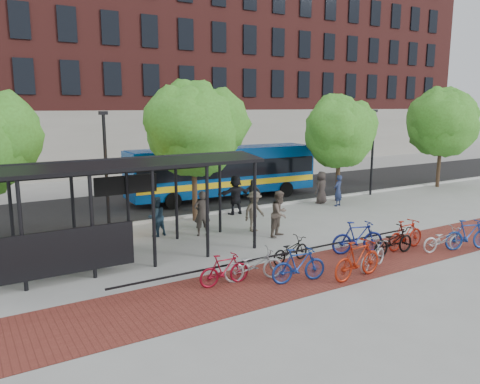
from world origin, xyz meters
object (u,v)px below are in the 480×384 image
bike_9 (406,235)px  pedestrian_7 (338,191)px  bike_11 (468,235)px  tree_d (443,119)px  bike_5 (358,259)px  bike_2 (253,265)px  pedestrian_3 (254,211)px  bus (223,170)px  pedestrian_6 (321,187)px  bike_8 (393,241)px  pedestrian_8 (280,214)px  pedestrian_1 (202,213)px  lamp_post_left (106,168)px  tree_b (195,125)px  bus_shelter (106,176)px  bike_1 (224,270)px  bike_3 (299,265)px  pedestrian_5 (236,195)px  bike_7 (358,237)px  bike_4 (290,250)px  bike_10 (443,239)px  bike_6 (373,256)px  lamp_post_right (373,150)px  pedestrian_4 (252,195)px  pedestrian_2 (156,217)px  tree_c (340,129)px

bike_9 → pedestrian_7: bearing=-26.0°
bike_9 → bike_11: bike_11 is taller
tree_d → bike_5: bearing=-150.8°
bike_2 → pedestrian_3: 5.81m
bus → pedestrian_6: 5.67m
bike_8 → pedestrian_8: size_ratio=1.02×
bike_2 → bike_5: 3.27m
pedestrian_1 → pedestrian_7: size_ratio=1.12×
tree_d → lamp_post_left: (-22.10, 0.25, -1.72)m
tree_b → bus: 5.88m
tree_b → pedestrian_7: bearing=-8.1°
bike_8 → pedestrian_6: size_ratio=1.09×
lamp_post_left → pedestrian_8: bearing=-38.4°
bus_shelter → lamp_post_left: 4.24m
pedestrian_1 → bike_1: bearing=86.1°
bike_3 → pedestrian_5: (3.06, 8.92, 0.44)m
pedestrian_5 → pedestrian_8: 4.46m
bike_1 → bike_7: bearing=-85.2°
bus_shelter → bike_8: bus_shelter is taller
bus_shelter → bike_4: 6.79m
bike_3 → pedestrian_5: 9.44m
pedestrian_6 → bike_4: bearing=28.3°
bus_shelter → bike_7: bearing=-25.8°
pedestrian_3 → pedestrian_7: 7.00m
bike_10 → pedestrian_5: pedestrian_5 is taller
bike_6 → bike_9: size_ratio=0.92×
tree_b → bike_10: 11.51m
bike_9 → bike_11: (1.97, -1.26, 0.01)m
bike_7 → bike_10: bearing=-100.1°
tree_d → pedestrian_8: bearing=-165.1°
bike_4 → bike_7: bike_7 is taller
bus_shelter → bike_2: (3.28, -4.15, -2.49)m
bike_2 → lamp_post_right: bearing=-45.9°
lamp_post_right → bus_shelter: bearing=-166.6°
bike_3 → bike_8: (4.61, 0.33, -0.03)m
lamp_post_right → pedestrian_3: 11.36m
bus → pedestrian_1: bearing=-123.2°
tree_b → pedestrian_4: (3.33, 0.26, -3.64)m
bike_10 → bike_4: bearing=83.4°
bike_10 → bike_8: bearing=82.8°
bike_5 → pedestrian_2: bearing=19.8°
bike_9 → bike_10: (0.97, -0.92, -0.10)m
tree_c → bike_6: tree_c is taller
bike_10 → pedestrian_6: 9.27m
tree_c → bike_1: tree_c is taller
bus_shelter → pedestrian_6: size_ratio=5.92×
bike_4 → bike_9: size_ratio=0.88×
bike_2 → pedestrian_4: size_ratio=1.17×
bus_shelter → bike_10: (10.89, -5.37, -2.53)m
bike_11 → tree_b: bearing=54.7°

